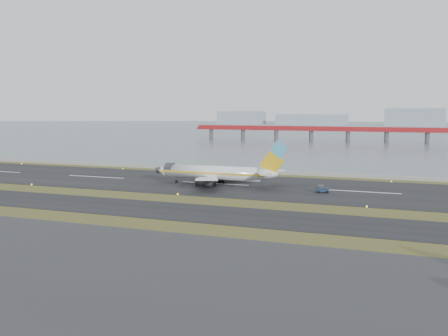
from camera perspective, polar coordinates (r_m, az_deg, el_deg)
The scene contains 9 objects.
ground at distance 130.07m, azimuth -6.26°, elevation -3.22°, with size 1000.00×1000.00×0.00m, color #36491A.
taxiway_strip at distance 119.87m, azimuth -9.06°, elevation -4.02°, with size 1000.00×18.00×0.10m, color black.
runway_strip at distance 156.65m, azimuth -0.91°, elevation -1.60°, with size 1000.00×45.00×0.10m, color black.
seawall at distance 184.24m, azimuth 2.86°, elevation -0.33°, with size 1000.00×2.50×1.00m, color gray.
bay_water at distance 575.86m, azimuth 16.67°, elevation 3.66°, with size 1400.00×800.00×1.30m, color #4A5C6A.
red_pier at distance 364.81m, azimuth 16.20°, elevation 3.63°, with size 260.00×5.00×10.20m.
far_shoreline at distance 733.85m, azimuth 19.12°, elevation 4.50°, with size 1400.00×80.00×60.50m.
airliner at distance 152.89m, azimuth -0.70°, elevation -0.50°, with size 38.52×32.89×12.80m.
pushback_tug at distance 141.53m, azimuth 9.93°, elevation -2.14°, with size 3.45×2.66×1.95m.
Camera 1 is at (62.71, -112.06, 20.68)m, focal length 45.00 mm.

